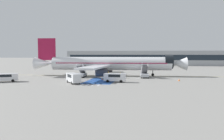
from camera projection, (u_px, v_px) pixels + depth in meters
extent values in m
plane|color=gray|center=(110.00, 76.00, 64.83)|extent=(600.00, 600.00, 0.00)
cube|color=gold|center=(111.00, 76.00, 65.16)|extent=(78.94, 7.21, 0.01)
cube|color=#2856A8|center=(102.00, 81.00, 53.15)|extent=(6.75, 13.36, 0.01)
cube|color=silver|center=(83.00, 84.00, 46.44)|extent=(0.44, 3.60, 0.01)
cube|color=silver|center=(88.00, 85.00, 46.23)|extent=(0.44, 3.60, 0.01)
cube|color=silver|center=(94.00, 85.00, 46.01)|extent=(0.44, 3.60, 0.01)
cube|color=silver|center=(99.00, 85.00, 45.80)|extent=(0.44, 3.60, 0.01)
cylinder|color=silver|center=(111.00, 64.00, 64.90)|extent=(35.44, 6.99, 3.89)
cone|color=silver|center=(179.00, 64.00, 63.07)|extent=(4.60, 4.18, 3.81)
cone|color=silver|center=(44.00, 63.00, 66.79)|extent=(6.14, 4.24, 3.73)
cylinder|color=black|center=(169.00, 62.00, 63.31)|extent=(2.67, 4.12, 3.93)
cube|color=maroon|center=(111.00, 63.00, 64.88)|extent=(32.64, 6.82, 0.24)
cube|color=silver|center=(104.00, 64.00, 73.92)|extent=(8.32, 17.30, 0.44)
cylinder|color=#38383D|center=(108.00, 69.00, 72.44)|extent=(3.22, 2.59, 2.33)
cube|color=silver|center=(95.00, 67.00, 56.59)|extent=(5.51, 16.89, 0.44)
cylinder|color=#38383D|center=(102.00, 72.00, 57.98)|extent=(3.22, 2.59, 2.33)
cube|color=maroon|center=(47.00, 49.00, 66.40)|extent=(5.46, 0.84, 6.63)
cube|color=silver|center=(53.00, 62.00, 70.31)|extent=(4.04, 6.51, 0.24)
cube|color=silver|center=(44.00, 63.00, 62.97)|extent=(4.04, 6.51, 0.24)
cylinder|color=#38383D|center=(153.00, 70.00, 63.89)|extent=(0.20, 0.20, 2.84)
cylinder|color=black|center=(153.00, 75.00, 63.99)|extent=(0.86, 0.35, 0.84)
cylinder|color=#38383D|center=(107.00, 69.00, 68.21)|extent=(0.24, 0.24, 2.51)
cylinder|color=black|center=(107.00, 73.00, 68.30)|extent=(1.15, 0.69, 1.10)
cylinder|color=#38383D|center=(104.00, 70.00, 62.16)|extent=(0.24, 0.24, 2.51)
cylinder|color=black|center=(104.00, 75.00, 62.25)|extent=(1.15, 0.69, 1.10)
cube|color=#ADB2BA|center=(145.00, 75.00, 59.70)|extent=(2.62, 4.98, 0.70)
cylinder|color=black|center=(141.00, 76.00, 61.48)|extent=(0.28, 0.72, 0.70)
cylinder|color=black|center=(148.00, 76.00, 61.31)|extent=(0.28, 0.72, 0.70)
cylinder|color=black|center=(141.00, 77.00, 58.14)|extent=(0.28, 0.72, 0.70)
cylinder|color=black|center=(148.00, 77.00, 57.97)|extent=(0.28, 0.72, 0.70)
cube|color=#4C4C51|center=(145.00, 70.00, 59.60)|extent=(1.79, 4.27, 2.35)
cube|color=#4C4C51|center=(144.00, 65.00, 61.78)|extent=(1.74, 1.24, 0.12)
cube|color=silver|center=(142.00, 68.00, 59.63)|extent=(0.46, 4.52, 3.05)
cube|color=silver|center=(147.00, 68.00, 59.49)|extent=(0.46, 4.52, 3.05)
cube|color=#ADB2BA|center=(81.00, 75.00, 61.33)|extent=(2.62, 4.98, 0.70)
cylinder|color=black|center=(80.00, 75.00, 63.11)|extent=(0.28, 0.72, 0.70)
cylinder|color=black|center=(86.00, 75.00, 62.94)|extent=(0.28, 0.72, 0.70)
cylinder|color=black|center=(77.00, 76.00, 59.77)|extent=(0.28, 0.72, 0.70)
cylinder|color=black|center=(83.00, 76.00, 59.60)|extent=(0.28, 0.72, 0.70)
cube|color=#4C4C51|center=(81.00, 70.00, 61.23)|extent=(1.79, 4.26, 2.19)
cube|color=#4C4C51|center=(83.00, 66.00, 63.42)|extent=(1.74, 1.24, 0.12)
cube|color=silver|center=(79.00, 68.00, 61.27)|extent=(0.46, 4.49, 2.90)
cube|color=silver|center=(84.00, 68.00, 61.12)|extent=(0.46, 4.49, 2.90)
cube|color=#38383D|center=(105.00, 68.00, 90.27)|extent=(9.41, 3.74, 0.60)
cube|color=silver|center=(94.00, 67.00, 90.43)|extent=(2.34, 2.63, 1.60)
cube|color=black|center=(92.00, 66.00, 90.45)|extent=(0.31, 1.99, 0.70)
cylinder|color=#B7BCC4|center=(106.00, 64.00, 90.14)|extent=(6.58, 3.29, 2.44)
cylinder|color=gold|center=(106.00, 64.00, 90.14)|extent=(0.69, 2.52, 2.49)
cylinder|color=black|center=(95.00, 69.00, 89.28)|extent=(0.99, 0.41, 0.96)
cylinder|color=black|center=(95.00, 68.00, 91.65)|extent=(0.99, 0.41, 0.96)
cylinder|color=black|center=(106.00, 69.00, 89.09)|extent=(0.99, 0.41, 0.96)
cylinder|color=black|center=(106.00, 68.00, 91.45)|extent=(0.99, 0.41, 0.96)
cylinder|color=black|center=(112.00, 69.00, 88.98)|extent=(0.99, 0.41, 0.96)
cylinder|color=black|center=(112.00, 68.00, 91.34)|extent=(0.99, 0.41, 0.96)
cube|color=silver|center=(5.00, 77.00, 50.77)|extent=(5.70, 4.30, 1.61)
cube|color=black|center=(5.00, 75.00, 50.74)|extent=(3.57, 3.20, 0.58)
cylinder|color=black|center=(14.00, 80.00, 52.21)|extent=(0.66, 0.48, 0.64)
cylinder|color=black|center=(13.00, 81.00, 50.43)|extent=(0.66, 0.48, 0.64)
cube|color=silver|center=(115.00, 77.00, 50.17)|extent=(4.99, 1.80, 1.69)
cube|color=black|center=(115.00, 75.00, 50.14)|extent=(2.75, 1.83, 0.61)
cylinder|color=black|center=(108.00, 81.00, 49.70)|extent=(0.64, 0.20, 0.64)
cylinder|color=black|center=(109.00, 80.00, 51.33)|extent=(0.64, 0.20, 0.64)
cylinder|color=black|center=(121.00, 81.00, 49.14)|extent=(0.64, 0.20, 0.64)
cylinder|color=black|center=(122.00, 80.00, 50.77)|extent=(0.64, 0.20, 0.64)
cube|color=silver|center=(73.00, 78.00, 48.32)|extent=(4.80, 5.53, 1.86)
cube|color=black|center=(73.00, 76.00, 48.29)|extent=(3.32, 3.55, 0.67)
cylinder|color=black|center=(68.00, 81.00, 49.55)|extent=(0.55, 0.63, 0.64)
cylinder|color=black|center=(75.00, 81.00, 50.30)|extent=(0.55, 0.63, 0.64)
cylinder|color=black|center=(72.00, 83.00, 46.48)|extent=(0.55, 0.63, 0.64)
cylinder|color=black|center=(79.00, 82.00, 47.22)|extent=(0.55, 0.63, 0.64)
cylinder|color=#191E38|center=(108.00, 76.00, 60.31)|extent=(0.14, 0.14, 0.83)
cylinder|color=#191E38|center=(108.00, 76.00, 60.48)|extent=(0.14, 0.14, 0.83)
cube|color=yellow|center=(108.00, 73.00, 60.34)|extent=(0.30, 0.45, 0.65)
cube|color=silver|center=(108.00, 73.00, 60.34)|extent=(0.31, 0.47, 0.06)
sphere|color=tan|center=(108.00, 72.00, 60.31)|extent=(0.22, 0.22, 0.22)
cylinder|color=#191E38|center=(104.00, 76.00, 59.94)|extent=(0.14, 0.14, 0.77)
cylinder|color=#191E38|center=(104.00, 76.00, 60.10)|extent=(0.14, 0.14, 0.77)
cube|color=orange|center=(104.00, 74.00, 59.97)|extent=(0.26, 0.44, 0.61)
cube|color=silver|center=(104.00, 74.00, 59.97)|extent=(0.27, 0.45, 0.06)
sphere|color=tan|center=(104.00, 72.00, 59.94)|extent=(0.21, 0.21, 0.21)
cylinder|color=#191E38|center=(120.00, 77.00, 58.69)|extent=(0.14, 0.14, 0.79)
cylinder|color=#191E38|center=(120.00, 77.00, 58.52)|extent=(0.14, 0.14, 0.79)
cube|color=yellow|center=(120.00, 74.00, 58.55)|extent=(0.27, 0.44, 0.63)
cube|color=silver|center=(120.00, 74.00, 58.55)|extent=(0.28, 0.46, 0.06)
sphere|color=beige|center=(120.00, 72.00, 58.52)|extent=(0.22, 0.22, 0.22)
cone|color=orange|center=(179.00, 80.00, 52.46)|extent=(0.47, 0.47, 0.52)
cylinder|color=white|center=(179.00, 80.00, 52.46)|extent=(0.26, 0.26, 0.06)
cone|color=orange|center=(102.00, 79.00, 55.21)|extent=(0.44, 0.44, 0.48)
cylinder|color=white|center=(102.00, 79.00, 55.21)|extent=(0.24, 0.24, 0.06)
cube|color=#9EA3A8|center=(150.00, 58.00, 129.49)|extent=(99.00, 12.00, 8.37)
cube|color=#19232D|center=(150.00, 57.00, 123.53)|extent=(95.04, 0.10, 2.93)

